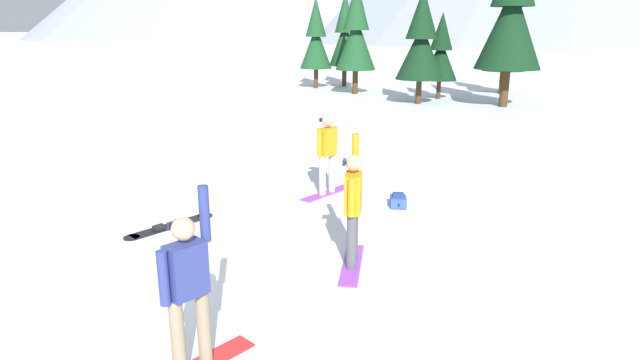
{
  "coord_description": "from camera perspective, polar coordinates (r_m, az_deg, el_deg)",
  "views": [
    {
      "loc": [
        4.49,
        -5.84,
        3.56
      ],
      "look_at": [
        2.4,
        2.76,
        1.0
      ],
      "focal_mm": 29.57,
      "sensor_mm": 36.0,
      "label": 1
    }
  ],
  "objects": [
    {
      "name": "pine_tree_leaning",
      "position": [
        31.56,
        19.5,
        14.45
      ],
      "size": [
        2.31,
        2.31,
        5.73
      ],
      "color": "#472D19",
      "rests_on": "ground_plane"
    },
    {
      "name": "pine_tree_tall",
      "position": [
        26.17,
        10.89,
        14.48
      ],
      "size": [
        2.32,
        2.32,
        5.38
      ],
      "color": "#472D19",
      "rests_on": "ground_plane"
    },
    {
      "name": "snowboarder_midground",
      "position": [
        7.98,
        3.58,
        -2.89
      ],
      "size": [
        0.42,
        1.53,
        2.03
      ],
      "color": "#993FD8",
      "rests_on": "ground_plane"
    },
    {
      "name": "loose_snowboard_far_spare",
      "position": [
        10.22,
        -15.9,
        -4.77
      ],
      "size": [
        1.16,
        1.73,
        0.09
      ],
      "color": "black",
      "rests_on": "ground_plane"
    },
    {
      "name": "backpack_blue",
      "position": [
        11.02,
        8.46,
        -2.24
      ],
      "size": [
        0.39,
        0.54,
        0.27
      ],
      "color": "#2D4C9E",
      "rests_on": "ground_plane"
    },
    {
      "name": "pine_tree_twin",
      "position": [
        33.84,
        2.7,
        15.4
      ],
      "size": [
        1.92,
        1.92,
        5.77
      ],
      "color": "#472D19",
      "rests_on": "ground_plane"
    },
    {
      "name": "pine_tree_young",
      "position": [
        28.32,
        12.95,
        13.33
      ],
      "size": [
        1.77,
        1.77,
        4.35
      ],
      "color": "#472D19",
      "rests_on": "ground_plane"
    },
    {
      "name": "pine_tree_broad",
      "position": [
        26.22,
        20.06,
        16.81
      ],
      "size": [
        2.97,
        2.97,
        7.88
      ],
      "color": "#472D19",
      "rests_on": "ground_plane"
    },
    {
      "name": "ground_plane",
      "position": [
        8.18,
        -21.77,
        -10.9
      ],
      "size": [
        800.0,
        800.0,
        0.0
      ],
      "primitive_type": "plane",
      "color": "silver"
    },
    {
      "name": "pine_tree_short",
      "position": [
        32.83,
        -0.45,
        15.02
      ],
      "size": [
        1.93,
        1.93,
        5.37
      ],
      "color": "#472D19",
      "rests_on": "ground_plane"
    },
    {
      "name": "pine_tree_slender",
      "position": [
        29.81,
        3.92,
        15.59
      ],
      "size": [
        2.2,
        2.2,
        6.06
      ],
      "color": "#472D19",
      "rests_on": "ground_plane"
    },
    {
      "name": "snowboarder_background",
      "position": [
        11.51,
        0.79,
        2.97
      ],
      "size": [
        0.94,
        1.46,
        1.77
      ],
      "color": "#993FD8",
      "rests_on": "ground_plane"
    },
    {
      "name": "snowboarder_foreground",
      "position": [
        5.72,
        -14.12,
        -11.42
      ],
      "size": [
        0.98,
        1.43,
        2.02
      ],
      "color": "red",
      "rests_on": "ground_plane"
    }
  ]
}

